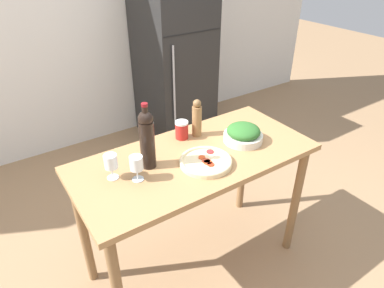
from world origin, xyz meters
TOP-DOWN VIEW (x-y plane):
  - ground_plane at (0.00, 0.00)m, footprint 14.00×14.00m
  - wall_back at (0.00, 2.07)m, footprint 6.40×0.06m
  - refrigerator at (0.86, 1.66)m, footprint 0.65×0.75m
  - prep_counter at (0.00, 0.00)m, footprint 1.40×0.65m
  - wine_bottle at (-0.27, 0.06)m, footprint 0.08×0.08m
  - wine_glass_near at (-0.37, -0.02)m, footprint 0.07×0.07m
  - wine_glass_far at (-0.47, 0.06)m, footprint 0.07×0.07m
  - pepper_mill at (0.14, 0.19)m, footprint 0.06×0.06m
  - salad_bowl at (0.33, -0.03)m, footprint 0.24×0.24m
  - homemade_pizza at (-0.00, -0.10)m, footprint 0.29×0.29m
  - salt_canister at (0.04, 0.21)m, footprint 0.08×0.08m

SIDE VIEW (x-z plane):
  - ground_plane at x=0.00m, z-range 0.00..0.00m
  - prep_counter at x=0.00m, z-range 0.32..1.21m
  - refrigerator at x=0.86m, z-range 0.00..1.67m
  - homemade_pizza at x=0.00m, z-range 0.89..0.92m
  - salad_bowl at x=0.33m, z-range 0.88..1.00m
  - salt_canister at x=0.04m, z-range 0.89..1.00m
  - wine_glass_near at x=-0.37m, z-range 0.92..1.05m
  - wine_glass_far at x=-0.47m, z-range 0.92..1.06m
  - pepper_mill at x=0.14m, z-range 0.89..1.13m
  - wine_bottle at x=-0.27m, z-range 0.88..1.25m
  - wall_back at x=0.00m, z-range 0.00..2.60m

